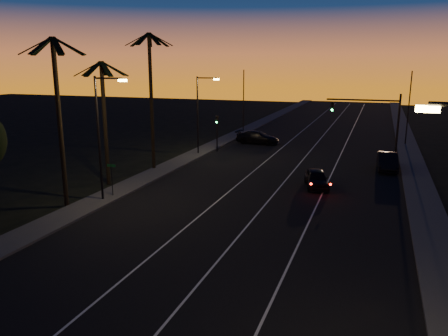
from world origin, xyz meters
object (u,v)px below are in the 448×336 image
at_px(lead_car, 317,178).
at_px(right_car, 387,161).
at_px(signal_mast, 373,116).
at_px(cross_car, 257,137).

relative_size(lead_car, right_car, 1.00).
distance_m(signal_mast, cross_car, 15.74).
bearing_deg(signal_mast, lead_car, -109.17).
bearing_deg(signal_mast, cross_car, 154.03).
height_order(signal_mast, cross_car, signal_mast).
bearing_deg(right_car, signal_mast, 120.21).
distance_m(lead_car, cross_car, 20.30).
bearing_deg(cross_car, lead_car, -61.01).
xyz_separation_m(lead_car, right_car, (5.47, 8.31, 0.08)).
relative_size(signal_mast, right_car, 1.43).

